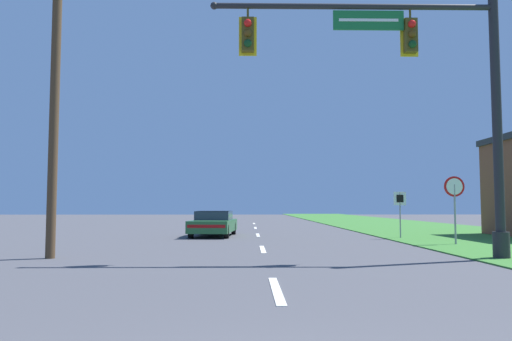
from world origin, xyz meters
The scene contains 7 objects.
grass_verge_right centered at (10.50, 30.00, 0.02)m, with size 10.00×110.00×0.04m.
road_center_line centered at (0.00, 22.00, 0.01)m, with size 0.16×34.80×0.01m.
signal_mast centered at (4.51, 10.85, 4.73)m, with size 8.16×0.47×7.85m.
car_ahead centered at (-2.13, 21.31, 0.60)m, with size 2.14×4.67×1.19m.
stop_sign centered at (7.18, 15.70, 1.86)m, with size 0.76×0.07×2.50m.
route_sign_post centered at (6.25, 19.35, 1.53)m, with size 0.55×0.06×2.03m.
utility_pole_near centered at (-5.95, 11.28, 4.63)m, with size 1.80×0.26×8.96m.
Camera 1 is at (-0.49, -2.68, 1.45)m, focal length 35.00 mm.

